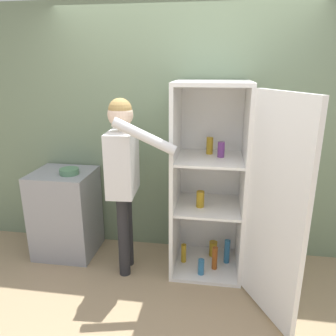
# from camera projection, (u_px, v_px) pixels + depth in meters

# --- Properties ---
(ground_plane) EXTENTS (12.00, 12.00, 0.00)m
(ground_plane) POSITION_uv_depth(u_px,v_px,m) (167.00, 302.00, 2.82)
(ground_plane) COLOR tan
(wall_back) EXTENTS (7.00, 0.06, 2.55)m
(wall_back) POSITION_uv_depth(u_px,v_px,m) (181.00, 134.00, 3.36)
(wall_back) COLOR gray
(wall_back) RESTS_ON ground_plane
(refrigerator) EXTENTS (1.01, 1.24, 1.82)m
(refrigerator) POSITION_uv_depth(u_px,v_px,m) (222.00, 186.00, 2.98)
(refrigerator) COLOR white
(refrigerator) RESTS_ON ground_plane
(person) EXTENTS (0.65, 0.55, 1.68)m
(person) POSITION_uv_depth(u_px,v_px,m) (124.00, 166.00, 2.97)
(person) COLOR #262628
(person) RESTS_ON ground_plane
(counter) EXTENTS (0.61, 0.55, 0.91)m
(counter) POSITION_uv_depth(u_px,v_px,m) (66.00, 213.00, 3.47)
(counter) COLOR gray
(counter) RESTS_ON ground_plane
(bowl) EXTENTS (0.19, 0.19, 0.06)m
(bowl) POSITION_uv_depth(u_px,v_px,m) (69.00, 171.00, 3.26)
(bowl) COLOR #517F5B
(bowl) RESTS_ON counter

